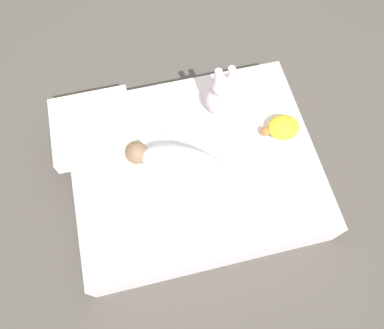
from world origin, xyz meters
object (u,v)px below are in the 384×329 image
(swaddled_baby, at_px, (185,168))
(bunny_plush, at_px, (222,95))
(turtle_plush, at_px, (282,127))
(pillow, at_px, (93,128))

(swaddled_baby, height_order, bunny_plush, bunny_plush)
(bunny_plush, xyz_separation_m, turtle_plush, (-0.24, 0.19, -0.07))
(swaddled_baby, distance_m, turtle_plush, 0.50)
(swaddled_baby, relative_size, pillow, 1.33)
(turtle_plush, bearing_deg, bunny_plush, -37.53)
(swaddled_baby, xyz_separation_m, pillow, (0.36, -0.31, -0.04))
(swaddled_baby, distance_m, bunny_plush, 0.39)
(pillow, bearing_deg, turtle_plush, 167.03)
(swaddled_baby, xyz_separation_m, turtle_plush, (-0.49, -0.11, -0.04))
(swaddled_baby, height_order, pillow, swaddled_baby)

